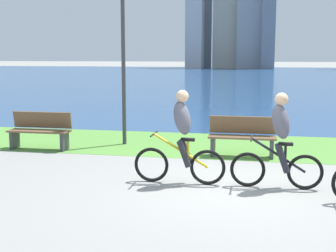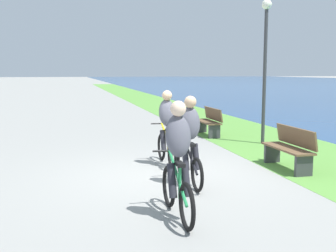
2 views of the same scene
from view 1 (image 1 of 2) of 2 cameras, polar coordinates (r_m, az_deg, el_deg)
The scene contains 9 objects.
ground_plane at distance 8.13m, azimuth 7.67°, elevation -7.56°, with size 300.00×300.00×0.00m, color gray.
grass_strip_bayside at distance 11.82m, azimuth 8.77°, elevation -2.42°, with size 120.00×3.36×0.01m, color #59933D.
bay_water_surface at distance 50.76m, azimuth 10.58°, elevation 6.03°, with size 300.00×74.87×0.00m, color navy.
cyclist_lead at distance 8.16m, azimuth 1.65°, elevation -1.41°, with size 1.64×0.52×1.67m.
cyclist_trailing at distance 8.09m, azimuth 13.51°, elevation -1.78°, with size 1.57×0.52×1.65m.
bench_near_path at distance 11.66m, azimuth -15.44°, elevation -0.56°, with size 1.50×0.47×0.90m.
bench_far_along_path at distance 10.55m, azimuth 9.11°, elevation -1.31°, with size 1.50×0.47×0.90m.
lamppost_tall at distance 11.78m, azimuth -5.54°, elevation 10.53°, with size 0.28×0.28×4.07m.
city_skyline_far_shore at distance 81.98m, azimuth 11.50°, elevation 14.43°, with size 35.46×8.93×26.70m.
Camera 1 is at (0.42, -7.79, 2.27)m, focal length 49.61 mm.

